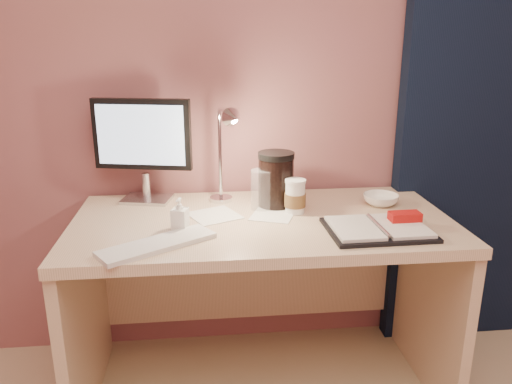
{
  "coord_description": "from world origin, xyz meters",
  "views": [
    {
      "loc": [
        -0.2,
        -0.35,
        1.37
      ],
      "look_at": [
        -0.03,
        1.33,
        0.85
      ],
      "focal_mm": 35.0,
      "sensor_mm": 36.0,
      "label": 1
    }
  ],
  "objects": [
    {
      "name": "room",
      "position": [
        0.95,
        1.69,
        1.14
      ],
      "size": [
        3.5,
        3.5,
        3.5
      ],
      "color": "#C6B28E",
      "rests_on": "ground"
    },
    {
      "name": "desk",
      "position": [
        0.0,
        1.45,
        0.5
      ],
      "size": [
        1.4,
        0.7,
        0.73
      ],
      "color": "beige",
      "rests_on": "ground"
    },
    {
      "name": "monitor",
      "position": [
        -0.45,
        1.64,
        0.98
      ],
      "size": [
        0.39,
        0.18,
        0.42
      ],
      "rotation": [
        0.0,
        0.0,
        -0.22
      ],
      "color": "silver",
      "rests_on": "desk"
    },
    {
      "name": "keyboard",
      "position": [
        -0.37,
        1.16,
        0.74
      ],
      "size": [
        0.38,
        0.3,
        0.02
      ],
      "primitive_type": "cube",
      "rotation": [
        0.0,
        0.0,
        0.57
      ],
      "color": "white",
      "rests_on": "desk"
    },
    {
      "name": "planner",
      "position": [
        0.39,
        1.21,
        0.74
      ],
      "size": [
        0.36,
        0.27,
        0.05
      ],
      "rotation": [
        0.0,
        0.0,
        0.03
      ],
      "color": "black",
      "rests_on": "desk"
    },
    {
      "name": "paper_a",
      "position": [
        0.39,
        1.26,
        0.73
      ],
      "size": [
        0.23,
        0.23,
        0.0
      ],
      "primitive_type": "cube",
      "rotation": [
        0.0,
        0.0,
        0.66
      ],
      "color": "white",
      "rests_on": "desk"
    },
    {
      "name": "paper_b",
      "position": [
        0.04,
        1.41,
        0.73
      ],
      "size": [
        0.19,
        0.19,
        0.0
      ],
      "primitive_type": "cube",
      "rotation": [
        0.0,
        0.0,
        -0.36
      ],
      "color": "white",
      "rests_on": "desk"
    },
    {
      "name": "paper_c",
      "position": [
        -0.18,
        1.43,
        0.73
      ],
      "size": [
        0.22,
        0.22,
        0.0
      ],
      "primitive_type": "cube",
      "rotation": [
        0.0,
        0.0,
        0.43
      ],
      "color": "white",
      "rests_on": "desk"
    },
    {
      "name": "coffee_cup",
      "position": [
        0.13,
        1.44,
        0.79
      ],
      "size": [
        0.08,
        0.08,
        0.13
      ],
      "color": "white",
      "rests_on": "desk"
    },
    {
      "name": "clear_cup",
      "position": [
        0.01,
        1.49,
        0.81
      ],
      "size": [
        0.09,
        0.09,
        0.16
      ],
      "primitive_type": "cylinder",
      "color": "white",
      "rests_on": "desk"
    },
    {
      "name": "bowl",
      "position": [
        0.49,
        1.49,
        0.75
      ],
      "size": [
        0.16,
        0.16,
        0.04
      ],
      "primitive_type": "imported",
      "rotation": [
        0.0,
        0.0,
        -0.19
      ],
      "color": "white",
      "rests_on": "desk"
    },
    {
      "name": "lotion_bottle",
      "position": [
        -0.3,
        1.3,
        0.79
      ],
      "size": [
        0.07,
        0.07,
        0.12
      ],
      "primitive_type": "imported",
      "rotation": [
        0.0,
        0.0,
        -0.32
      ],
      "color": "white",
      "rests_on": "desk"
    },
    {
      "name": "dark_jar",
      "position": [
        0.07,
        1.52,
        0.83
      ],
      "size": [
        0.14,
        0.14,
        0.2
      ],
      "primitive_type": "cylinder",
      "color": "black",
      "rests_on": "desk"
    },
    {
      "name": "desk_lamp",
      "position": [
        -0.17,
        1.51,
        0.98
      ],
      "size": [
        0.14,
        0.25,
        0.4
      ],
      "rotation": [
        0.0,
        0.0,
        0.3
      ],
      "color": "silver",
      "rests_on": "desk"
    }
  ]
}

